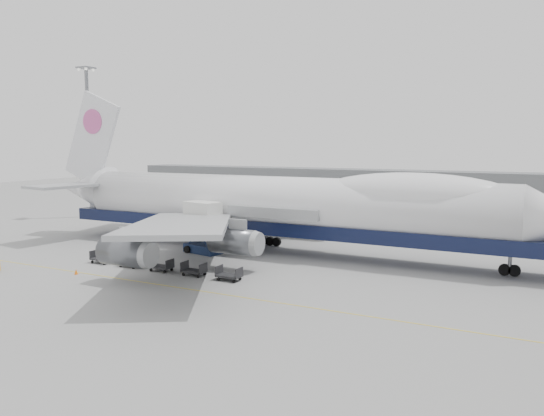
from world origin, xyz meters
The scene contains 12 objects.
ground centered at (0.00, 0.00, 0.00)m, with size 260.00×260.00×0.00m, color gray.
apron_line centered at (0.00, -6.00, 0.01)m, with size 60.00×0.15×0.01m, color gold.
hangar centered at (-10.00, 70.00, 3.50)m, with size 110.00×8.00×7.00m, color slate.
floodlight_mast centered at (-42.00, 24.00, 14.27)m, with size 2.40×2.40×25.43m.
airliner centered at (0.64, 12.00, 5.62)m, with size 67.00×55.30×19.98m.
catering_truck centered at (-7.52, 7.56, 3.43)m, with size 4.92×3.83×6.00m.
traffic_cone centered at (-12.76, -6.62, 0.25)m, with size 0.35×0.35×0.52m.
dolly_0 centered at (-14.10, -1.84, 0.53)m, with size 2.30×1.35×1.30m.
dolly_1 centered at (-10.12, -1.84, 0.53)m, with size 2.30×1.35×1.30m.
dolly_2 centered at (-6.15, -1.84, 0.53)m, with size 2.30×1.35×1.30m.
dolly_3 centered at (-2.17, -1.84, 0.53)m, with size 2.30×1.35×1.30m.
dolly_4 centered at (1.80, -1.84, 0.53)m, with size 2.30×1.35×1.30m.
Camera 1 is at (27.28, -42.96, 12.72)m, focal length 35.00 mm.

